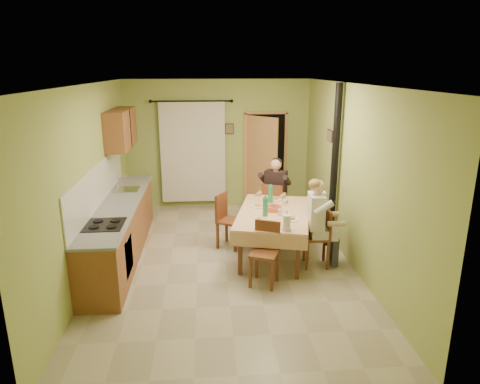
{
  "coord_description": "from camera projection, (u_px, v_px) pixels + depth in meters",
  "views": [
    {
      "loc": [
        -0.27,
        -6.32,
        3.03
      ],
      "look_at": [
        0.25,
        0.1,
        1.15
      ],
      "focal_mm": 32.0,
      "sensor_mm": 36.0,
      "label": 1
    }
  ],
  "objects": [
    {
      "name": "floor",
      "position": [
        225.0,
        262.0,
        6.92
      ],
      "size": [
        4.0,
        6.0,
        0.01
      ],
      "primitive_type": "cube",
      "color": "tan",
      "rests_on": "ground"
    },
    {
      "name": "room_shell",
      "position": [
        224.0,
        151.0,
        6.41
      ],
      "size": [
        4.04,
        6.04,
        2.82
      ],
      "color": "#9FAF59",
      "rests_on": "ground"
    },
    {
      "name": "kitchen_run",
      "position": [
        120.0,
        229.0,
        7.03
      ],
      "size": [
        0.64,
        3.64,
        1.56
      ],
      "color": "brown",
      "rests_on": "ground"
    },
    {
      "name": "upper_cabinets",
      "position": [
        121.0,
        129.0,
        7.86
      ],
      "size": [
        0.35,
        1.4,
        0.7
      ],
      "primitive_type": "cube",
      "color": "brown",
      "rests_on": "room_shell"
    },
    {
      "name": "curtain",
      "position": [
        193.0,
        152.0,
        9.3
      ],
      "size": [
        1.7,
        0.07,
        2.22
      ],
      "color": "black",
      "rests_on": "ground"
    },
    {
      "name": "doorway",
      "position": [
        263.0,
        161.0,
        9.41
      ],
      "size": [
        0.96,
        0.63,
        2.15
      ],
      "color": "black",
      "rests_on": "ground"
    },
    {
      "name": "dining_table",
      "position": [
        273.0,
        233.0,
        7.11
      ],
      "size": [
        1.54,
        2.1,
        0.76
      ],
      "rotation": [
        0.0,
        0.0,
        -0.23
      ],
      "color": "tan",
      "rests_on": "ground"
    },
    {
      "name": "tableware",
      "position": [
        274.0,
        210.0,
        6.88
      ],
      "size": [
        0.68,
        1.68,
        0.33
      ],
      "color": "white",
      "rests_on": "dining_table"
    },
    {
      "name": "chair_far",
      "position": [
        274.0,
        217.0,
        8.17
      ],
      "size": [
        0.54,
        0.54,
        0.96
      ],
      "rotation": [
        0.0,
        0.0,
        -0.48
      ],
      "color": "brown",
      "rests_on": "ground"
    },
    {
      "name": "chair_near",
      "position": [
        264.0,
        266.0,
        6.15
      ],
      "size": [
        0.49,
        0.49,
        0.93
      ],
      "rotation": [
        0.0,
        0.0,
        2.74
      ],
      "color": "brown",
      "rests_on": "ground"
    },
    {
      "name": "chair_right",
      "position": [
        317.0,
        248.0,
        6.74
      ],
      "size": [
        0.4,
        0.4,
        0.93
      ],
      "rotation": [
        0.0,
        0.0,
        1.5
      ],
      "color": "brown",
      "rests_on": "ground"
    },
    {
      "name": "chair_left",
      "position": [
        230.0,
        231.0,
        7.45
      ],
      "size": [
        0.54,
        0.54,
        0.95
      ],
      "rotation": [
        0.0,
        0.0,
        -2.1
      ],
      "color": "brown",
      "rests_on": "ground"
    },
    {
      "name": "man_far",
      "position": [
        275.0,
        187.0,
        8.01
      ],
      "size": [
        0.65,
        0.62,
        1.39
      ],
      "rotation": [
        0.0,
        0.0,
        -0.48
      ],
      "color": "black",
      "rests_on": "chair_far"
    },
    {
      "name": "man_right",
      "position": [
        318.0,
        213.0,
        6.57
      ],
      "size": [
        0.48,
        0.6,
        1.39
      ],
      "rotation": [
        0.0,
        0.0,
        1.5
      ],
      "color": "beige",
      "rests_on": "chair_right"
    },
    {
      "name": "stove_flue",
      "position": [
        333.0,
        189.0,
        7.35
      ],
      "size": [
        0.24,
        0.24,
        2.8
      ],
      "color": "black",
      "rests_on": "ground"
    },
    {
      "name": "picture_back",
      "position": [
        229.0,
        129.0,
        9.29
      ],
      "size": [
        0.19,
        0.03,
        0.23
      ],
      "primitive_type": "cube",
      "color": "black",
      "rests_on": "room_shell"
    },
    {
      "name": "picture_right",
      "position": [
        330.0,
        136.0,
        7.7
      ],
      "size": [
        0.03,
        0.31,
        0.21
      ],
      "primitive_type": "cube",
      "color": "brown",
      "rests_on": "room_shell"
    }
  ]
}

